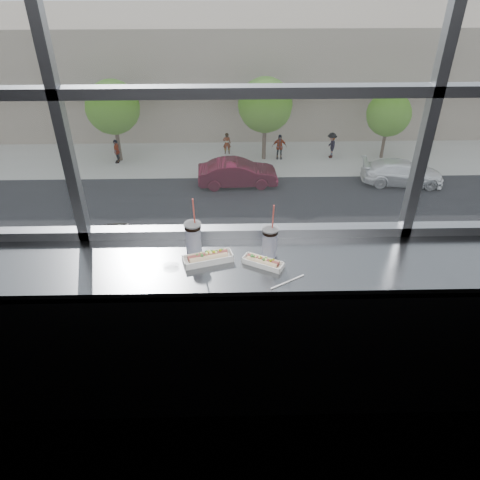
{
  "coord_description": "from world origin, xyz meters",
  "views": [
    {
      "loc": [
        -0.09,
        -0.95,
        2.72
      ],
      "look_at": [
        -0.04,
        1.23,
        1.25
      ],
      "focal_mm": 35.0,
      "sensor_mm": 36.0,
      "label": 1
    }
  ],
  "objects_px": {
    "pedestrian_b": "(227,141)",
    "tree_center": "(265,105)",
    "soda_cup_right": "(270,241)",
    "car_near_b": "(127,243)",
    "soda_cup_left": "(193,236)",
    "car_near_c": "(245,244)",
    "car_far_c": "(403,169)",
    "hotdog_tray_right": "(263,262)",
    "car_near_d": "(388,241)",
    "tree_left": "(113,107)",
    "wrapper": "(171,265)",
    "tree_right": "(389,114)",
    "hotdog_tray_left": "(208,258)",
    "pedestrian_c": "(279,144)",
    "car_far_b": "(238,169)",
    "pedestrian_a": "(116,149)",
    "loose_straw": "(287,282)",
    "pedestrian_d": "(332,143)"
  },
  "relations": [
    {
      "from": "hotdog_tray_left",
      "to": "pedestrian_c",
      "type": "distance_m",
      "value": 30.55
    },
    {
      "from": "hotdog_tray_left",
      "to": "car_near_d",
      "type": "height_order",
      "value": "hotdog_tray_left"
    },
    {
      "from": "wrapper",
      "to": "car_far_b",
      "type": "height_order",
      "value": "wrapper"
    },
    {
      "from": "car_near_c",
      "to": "pedestrian_d",
      "type": "distance_m",
      "value": 13.7
    },
    {
      "from": "wrapper",
      "to": "soda_cup_left",
      "type": "bearing_deg",
      "value": 51.3
    },
    {
      "from": "tree_right",
      "to": "hotdog_tray_right",
      "type": "bearing_deg",
      "value": -110.4
    },
    {
      "from": "loose_straw",
      "to": "pedestrian_b",
      "type": "bearing_deg",
      "value": 60.15
    },
    {
      "from": "wrapper",
      "to": "tree_right",
      "type": "relative_size",
      "value": 0.02
    },
    {
      "from": "loose_straw",
      "to": "soda_cup_left",
      "type": "bearing_deg",
      "value": 118.98
    },
    {
      "from": "car_near_d",
      "to": "pedestrian_c",
      "type": "bearing_deg",
      "value": 17.75
    },
    {
      "from": "pedestrian_a",
      "to": "tree_left",
      "type": "bearing_deg",
      "value": 167.18
    },
    {
      "from": "car_near_b",
      "to": "tree_right",
      "type": "xyz_separation_m",
      "value": [
        15.66,
        12.0,
        1.99
      ]
    },
    {
      "from": "soda_cup_right",
      "to": "car_near_b",
      "type": "distance_m",
      "value": 20.28
    },
    {
      "from": "car_far_b",
      "to": "car_near_b",
      "type": "bearing_deg",
      "value": 143.15
    },
    {
      "from": "car_near_b",
      "to": "tree_center",
      "type": "distance_m",
      "value": 14.32
    },
    {
      "from": "pedestrian_d",
      "to": "pedestrian_c",
      "type": "distance_m",
      "value": 3.65
    },
    {
      "from": "pedestrian_d",
      "to": "pedestrian_a",
      "type": "distance_m",
      "value": 14.84
    },
    {
      "from": "tree_left",
      "to": "pedestrian_c",
      "type": "bearing_deg",
      "value": -0.05
    },
    {
      "from": "hotdog_tray_left",
      "to": "car_near_c",
      "type": "relative_size",
      "value": 0.05
    },
    {
      "from": "car_near_d",
      "to": "pedestrian_c",
      "type": "distance_m",
      "value": 12.68
    },
    {
      "from": "pedestrian_d",
      "to": "pedestrian_b",
      "type": "distance_m",
      "value": 7.35
    },
    {
      "from": "hotdog_tray_right",
      "to": "car_near_c",
      "type": "height_order",
      "value": "hotdog_tray_right"
    },
    {
      "from": "hotdog_tray_right",
      "to": "soda_cup_right",
      "type": "relative_size",
      "value": 0.7
    },
    {
      "from": "pedestrian_b",
      "to": "tree_left",
      "type": "relative_size",
      "value": 0.34
    },
    {
      "from": "loose_straw",
      "to": "tree_center",
      "type": "xyz_separation_m",
      "value": [
        2.08,
        28.47,
        -8.26
      ]
    },
    {
      "from": "soda_cup_right",
      "to": "car_near_b",
      "type": "relative_size",
      "value": 0.05
    },
    {
      "from": "car_near_d",
      "to": "tree_center",
      "type": "relative_size",
      "value": 1.08
    },
    {
      "from": "car_near_b",
      "to": "soda_cup_right",
      "type": "bearing_deg",
      "value": -162.53
    },
    {
      "from": "pedestrian_a",
      "to": "tree_center",
      "type": "distance_m",
      "value": 10.51
    },
    {
      "from": "car_near_b",
      "to": "loose_straw",
      "type": "bearing_deg",
      "value": -162.54
    },
    {
      "from": "pedestrian_d",
      "to": "tree_center",
      "type": "xyz_separation_m",
      "value": [
        -4.72,
        -0.1,
        2.72
      ]
    },
    {
      "from": "hotdog_tray_right",
      "to": "car_near_b",
      "type": "xyz_separation_m",
      "value": [
        -5.14,
        16.31,
        -10.95
      ]
    },
    {
      "from": "car_near_b",
      "to": "pedestrian_d",
      "type": "height_order",
      "value": "car_near_b"
    },
    {
      "from": "pedestrian_c",
      "to": "tree_right",
      "type": "bearing_deg",
      "value": 0.08
    },
    {
      "from": "wrapper",
      "to": "car_near_b",
      "type": "bearing_deg",
      "value": 105.77
    },
    {
      "from": "tree_center",
      "to": "tree_left",
      "type": "bearing_deg",
      "value": -180.0
    },
    {
      "from": "soda_cup_right",
      "to": "loose_straw",
      "type": "bearing_deg",
      "value": -72.56
    },
    {
      "from": "pedestrian_b",
      "to": "tree_right",
      "type": "xyz_separation_m",
      "value": [
        10.91,
        -0.93,
        2.19
      ]
    },
    {
      "from": "pedestrian_c",
      "to": "pedestrian_a",
      "type": "bearing_deg",
      "value": -178.02
    },
    {
      "from": "soda_cup_left",
      "to": "car_near_c",
      "type": "bearing_deg",
      "value": 86.82
    },
    {
      "from": "car_near_c",
      "to": "pedestrian_b",
      "type": "distance_m",
      "value": 12.96
    },
    {
      "from": "soda_cup_right",
      "to": "car_far_c",
      "type": "distance_m",
      "value": 28.7
    },
    {
      "from": "car_near_b",
      "to": "tree_right",
      "type": "height_order",
      "value": "tree_right"
    },
    {
      "from": "pedestrian_b",
      "to": "tree_center",
      "type": "distance_m",
      "value": 3.97
    },
    {
      "from": "wrapper",
      "to": "car_far_b",
      "type": "distance_m",
      "value": 26.69
    },
    {
      "from": "loose_straw",
      "to": "car_near_d",
      "type": "bearing_deg",
      "value": 35.31
    },
    {
      "from": "soda_cup_right",
      "to": "car_near_c",
      "type": "bearing_deg",
      "value": 88.41
    },
    {
      "from": "soda_cup_left",
      "to": "tree_right",
      "type": "height_order",
      "value": "soda_cup_left"
    },
    {
      "from": "hotdog_tray_right",
      "to": "car_near_d",
      "type": "distance_m",
      "value": 21.05
    },
    {
      "from": "tree_center",
      "to": "pedestrian_c",
      "type": "bearing_deg",
      "value": -0.51
    }
  ]
}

